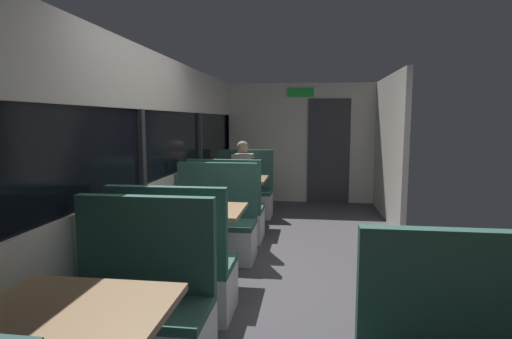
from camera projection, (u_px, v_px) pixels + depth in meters
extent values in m
cube|color=#423F44|center=(288.00, 288.00, 3.89)|extent=(3.30, 9.20, 0.02)
cube|color=beige|center=(143.00, 234.00, 4.02)|extent=(0.08, 8.40, 0.95)
cube|color=beige|center=(137.00, 77.00, 3.83)|extent=(0.08, 8.40, 0.60)
cube|color=black|center=(139.00, 148.00, 3.91)|extent=(0.03, 8.40, 0.75)
cube|color=#2D2D30|center=(141.00, 148.00, 3.91)|extent=(0.06, 0.08, 0.75)
cube|color=#2D2D30|center=(200.00, 139.00, 5.98)|extent=(0.06, 0.08, 0.75)
cube|color=#2D2D30|center=(228.00, 134.00, 8.04)|extent=(0.06, 0.08, 0.75)
cube|color=beige|center=(300.00, 143.00, 7.88)|extent=(2.90, 0.08, 2.30)
cube|color=#333338|center=(329.00, 151.00, 7.78)|extent=(0.80, 0.04, 2.00)
cube|color=green|center=(301.00, 92.00, 7.70)|extent=(0.50, 0.03, 0.16)
cube|color=beige|center=(389.00, 148.00, 6.51)|extent=(0.08, 2.40, 2.30)
cube|color=olive|center=(71.00, 312.00, 1.86)|extent=(0.90, 0.70, 0.04)
cube|color=#2D564C|center=(134.00, 308.00, 2.54)|extent=(0.95, 0.50, 0.06)
cube|color=#2D564C|center=(146.00, 244.00, 2.71)|extent=(0.95, 0.08, 0.65)
cylinder|color=#9E9EA3|center=(198.00, 247.00, 3.99)|extent=(0.10, 0.10, 0.70)
cube|color=olive|center=(197.00, 210.00, 3.95)|extent=(0.90, 0.70, 0.04)
cube|color=silver|center=(177.00, 290.00, 3.36)|extent=(0.95, 0.50, 0.39)
cube|color=#2D564C|center=(176.00, 264.00, 3.34)|extent=(0.95, 0.50, 0.06)
cube|color=#2D564C|center=(166.00, 228.00, 3.09)|extent=(0.95, 0.08, 0.65)
cube|color=silver|center=(214.00, 242.00, 4.66)|extent=(0.95, 0.50, 0.39)
cube|color=#2D564C|center=(214.00, 223.00, 4.63)|extent=(0.95, 0.50, 0.06)
cube|color=#2D564C|center=(217.00, 190.00, 4.80)|extent=(0.95, 0.08, 0.65)
cylinder|color=#9E9EA3|center=(236.00, 203.00, 6.08)|extent=(0.10, 0.10, 0.70)
cube|color=olive|center=(236.00, 179.00, 6.04)|extent=(0.90, 0.70, 0.04)
cube|color=silver|center=(228.00, 225.00, 5.45)|extent=(0.95, 0.50, 0.39)
cube|color=#2D564C|center=(228.00, 208.00, 5.43)|extent=(0.95, 0.50, 0.06)
cube|color=#2D564C|center=(224.00, 185.00, 5.18)|extent=(0.95, 0.08, 0.65)
cube|color=silver|center=(243.00, 205.00, 6.75)|extent=(0.95, 0.50, 0.39)
cube|color=#2D564C|center=(243.00, 191.00, 6.73)|extent=(0.95, 0.50, 0.06)
cube|color=#2D564C|center=(245.00, 169.00, 6.89)|extent=(0.95, 0.08, 0.65)
cube|color=#2D564C|center=(461.00, 298.00, 1.88)|extent=(0.95, 0.08, 0.65)
cube|color=#26262D|center=(243.00, 203.00, 6.75)|extent=(0.30, 0.36, 0.45)
cube|color=#99999E|center=(243.00, 172.00, 6.64)|extent=(0.34, 0.22, 0.60)
sphere|color=tan|center=(243.00, 147.00, 6.57)|extent=(0.20, 0.20, 0.20)
cylinder|color=#99999E|center=(229.00, 172.00, 6.48)|extent=(0.07, 0.28, 0.07)
cylinder|color=#99999E|center=(253.00, 172.00, 6.43)|extent=(0.07, 0.28, 0.07)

